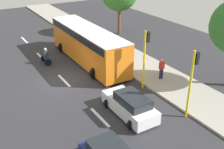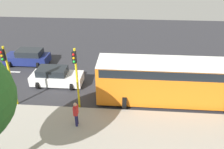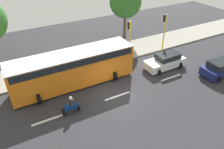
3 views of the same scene
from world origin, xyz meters
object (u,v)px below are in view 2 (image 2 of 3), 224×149
car_dark_blue (28,57)px  car_white (56,77)px  pedestrian_near_signal (76,113)px  motorcycle (184,72)px  traffic_light_corner (8,69)px  city_bus (175,79)px  traffic_light_midblock (76,72)px

car_dark_blue → car_white: bearing=47.8°
pedestrian_near_signal → car_dark_blue: bearing=-141.5°
car_dark_blue → motorcycle: 14.94m
motorcycle → traffic_light_corner: size_ratio=0.34×
motorcycle → traffic_light_corner: (4.90, -12.92, 2.29)m
city_bus → car_dark_blue: bearing=-111.6°
car_dark_blue → traffic_light_midblock: traffic_light_midblock is taller
car_white → pedestrian_near_signal: pedestrian_near_signal is taller
pedestrian_near_signal → traffic_light_midblock: size_ratio=0.38×
car_dark_blue → pedestrian_near_signal: pedestrian_near_signal is taller
pedestrian_near_signal → traffic_light_corner: (-1.92, -4.88, 1.87)m
traffic_light_midblock → car_dark_blue: bearing=-135.5°
traffic_light_corner → traffic_light_midblock: bearing=90.0°
traffic_light_corner → motorcycle: bearing=110.8°
city_bus → traffic_light_corner: size_ratio=2.44×
car_white → car_dark_blue: same height
traffic_light_corner → city_bus: bearing=97.0°
motorcycle → car_dark_blue: bearing=-96.7°
car_white → traffic_light_corner: (3.04, -2.05, 2.22)m
car_white → traffic_light_corner: size_ratio=0.94×
pedestrian_near_signal → car_white: bearing=-150.2°
motorcycle → pedestrian_near_signal: pedestrian_near_signal is taller
traffic_light_midblock → car_white: bearing=-139.9°
pedestrian_near_signal → traffic_light_corner: 5.57m
car_white → pedestrian_near_signal: size_ratio=2.50×
car_white → traffic_light_midblock: (3.04, 2.56, 2.22)m
traffic_light_corner → traffic_light_midblock: (0.00, 4.61, 0.00)m
city_bus → traffic_light_midblock: size_ratio=2.44×
city_bus → motorcycle: size_ratio=7.19×
city_bus → traffic_light_midblock: bearing=-78.4°
pedestrian_near_signal → traffic_light_corner: bearing=-111.4°
motorcycle → traffic_light_midblock: bearing=-59.5°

